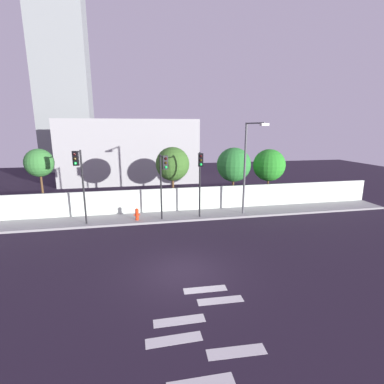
{
  "coord_description": "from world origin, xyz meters",
  "views": [
    {
      "loc": [
        -1.91,
        -11.63,
        6.55
      ],
      "look_at": [
        1.72,
        6.5,
        2.29
      ],
      "focal_mm": 26.19,
      "sensor_mm": 36.0,
      "label": 1
    }
  ],
  "objects_px": {
    "fire_hydrant": "(137,214)",
    "traffic_light_left": "(163,174)",
    "street_lamp_curbside": "(247,161)",
    "traffic_light_right": "(79,172)",
    "roadside_tree_midright": "(234,165)",
    "roadside_tree_midleft": "(173,164)",
    "roadside_tree_rightmost": "(269,165)",
    "traffic_light_center": "(200,172)",
    "roadside_tree_leftmost": "(39,163)"
  },
  "relations": [
    {
      "from": "street_lamp_curbside",
      "to": "roadside_tree_rightmost",
      "type": "xyz_separation_m",
      "value": [
        3.39,
        3.32,
        -0.81
      ]
    },
    {
      "from": "traffic_light_right",
      "to": "roadside_tree_leftmost",
      "type": "distance_m",
      "value": 5.06
    },
    {
      "from": "traffic_light_right",
      "to": "roadside_tree_midright",
      "type": "bearing_deg",
      "value": 17.57
    },
    {
      "from": "street_lamp_curbside",
      "to": "roadside_tree_leftmost",
      "type": "height_order",
      "value": "street_lamp_curbside"
    },
    {
      "from": "street_lamp_curbside",
      "to": "roadside_tree_midright",
      "type": "height_order",
      "value": "street_lamp_curbside"
    },
    {
      "from": "traffic_light_left",
      "to": "roadside_tree_midleft",
      "type": "bearing_deg",
      "value": 73.32
    },
    {
      "from": "roadside_tree_midright",
      "to": "roadside_tree_rightmost",
      "type": "distance_m",
      "value": 3.23
    },
    {
      "from": "traffic_light_left",
      "to": "roadside_tree_rightmost",
      "type": "height_order",
      "value": "traffic_light_left"
    },
    {
      "from": "traffic_light_center",
      "to": "roadside_tree_rightmost",
      "type": "bearing_deg",
      "value": 27.68
    },
    {
      "from": "roadside_tree_leftmost",
      "to": "roadside_tree_midleft",
      "type": "distance_m",
      "value": 9.91
    },
    {
      "from": "traffic_light_center",
      "to": "roadside_tree_rightmost",
      "type": "relative_size",
      "value": 0.99
    },
    {
      "from": "traffic_light_left",
      "to": "roadside_tree_leftmost",
      "type": "relative_size",
      "value": 0.91
    },
    {
      "from": "traffic_light_left",
      "to": "roadside_tree_midleft",
      "type": "distance_m",
      "value": 3.91
    },
    {
      "from": "roadside_tree_midright",
      "to": "fire_hydrant",
      "type": "bearing_deg",
      "value": -159.59
    },
    {
      "from": "traffic_light_left",
      "to": "fire_hydrant",
      "type": "relative_size",
      "value": 5.53
    },
    {
      "from": "fire_hydrant",
      "to": "traffic_light_left",
      "type": "bearing_deg",
      "value": -20.28
    },
    {
      "from": "fire_hydrant",
      "to": "traffic_light_center",
      "type": "bearing_deg",
      "value": -7.83
    },
    {
      "from": "roadside_tree_leftmost",
      "to": "roadside_tree_rightmost",
      "type": "distance_m",
      "value": 18.35
    },
    {
      "from": "traffic_light_center",
      "to": "roadside_tree_leftmost",
      "type": "relative_size",
      "value": 0.93
    },
    {
      "from": "roadside_tree_midleft",
      "to": "roadside_tree_rightmost",
      "type": "bearing_deg",
      "value": 0.0
    },
    {
      "from": "street_lamp_curbside",
      "to": "fire_hydrant",
      "type": "xyz_separation_m",
      "value": [
        -8.03,
        0.27,
        -3.58
      ]
    },
    {
      "from": "traffic_light_right",
      "to": "roadside_tree_midleft",
      "type": "height_order",
      "value": "traffic_light_right"
    },
    {
      "from": "traffic_light_left",
      "to": "roadside_tree_rightmost",
      "type": "relative_size",
      "value": 0.97
    },
    {
      "from": "street_lamp_curbside",
      "to": "roadside_tree_midright",
      "type": "distance_m",
      "value": 3.4
    },
    {
      "from": "roadside_tree_rightmost",
      "to": "traffic_light_right",
      "type": "bearing_deg",
      "value": -166.06
    },
    {
      "from": "traffic_light_left",
      "to": "roadside_tree_leftmost",
      "type": "xyz_separation_m",
      "value": [
        -8.79,
        3.74,
        0.48
      ]
    },
    {
      "from": "traffic_light_center",
      "to": "roadside_tree_leftmost",
      "type": "height_order",
      "value": "roadside_tree_leftmost"
    },
    {
      "from": "traffic_light_center",
      "to": "street_lamp_curbside",
      "type": "relative_size",
      "value": 0.7
    },
    {
      "from": "traffic_light_right",
      "to": "roadside_tree_midleft",
      "type": "relative_size",
      "value": 0.99
    },
    {
      "from": "traffic_light_left",
      "to": "roadside_tree_leftmost",
      "type": "distance_m",
      "value": 9.56
    },
    {
      "from": "roadside_tree_midleft",
      "to": "roadside_tree_rightmost",
      "type": "height_order",
      "value": "roadside_tree_midleft"
    },
    {
      "from": "traffic_light_center",
      "to": "roadside_tree_leftmost",
      "type": "xyz_separation_m",
      "value": [
        -11.36,
        3.66,
        0.42
      ]
    },
    {
      "from": "street_lamp_curbside",
      "to": "roadside_tree_midleft",
      "type": "bearing_deg",
      "value": 146.64
    },
    {
      "from": "street_lamp_curbside",
      "to": "fire_hydrant",
      "type": "distance_m",
      "value": 8.8
    },
    {
      "from": "traffic_light_left",
      "to": "roadside_tree_leftmost",
      "type": "height_order",
      "value": "roadside_tree_leftmost"
    },
    {
      "from": "traffic_light_center",
      "to": "traffic_light_right",
      "type": "relative_size",
      "value": 0.94
    },
    {
      "from": "street_lamp_curbside",
      "to": "roadside_tree_midleft",
      "type": "xyz_separation_m",
      "value": [
        -5.04,
        3.32,
        -0.51
      ]
    },
    {
      "from": "street_lamp_curbside",
      "to": "roadside_tree_rightmost",
      "type": "bearing_deg",
      "value": 44.42
    },
    {
      "from": "fire_hydrant",
      "to": "roadside_tree_rightmost",
      "type": "xyz_separation_m",
      "value": [
        11.42,
        3.05,
        2.77
      ]
    },
    {
      "from": "traffic_light_left",
      "to": "street_lamp_curbside",
      "type": "xyz_separation_m",
      "value": [
        6.17,
        0.42,
        0.66
      ]
    },
    {
      "from": "traffic_light_right",
      "to": "roadside_tree_midright",
      "type": "height_order",
      "value": "traffic_light_right"
    },
    {
      "from": "street_lamp_curbside",
      "to": "roadside_tree_midleft",
      "type": "distance_m",
      "value": 6.06
    },
    {
      "from": "fire_hydrant",
      "to": "roadside_tree_midleft",
      "type": "distance_m",
      "value": 5.26
    },
    {
      "from": "traffic_light_left",
      "to": "traffic_light_right",
      "type": "height_order",
      "value": "traffic_light_right"
    },
    {
      "from": "traffic_light_right",
      "to": "traffic_light_left",
      "type": "bearing_deg",
      "value": -0.49
    },
    {
      "from": "traffic_light_left",
      "to": "roadside_tree_midleft",
      "type": "relative_size",
      "value": 0.92
    },
    {
      "from": "traffic_light_center",
      "to": "roadside_tree_rightmost",
      "type": "distance_m",
      "value": 7.88
    },
    {
      "from": "roadside_tree_midleft",
      "to": "roadside_tree_rightmost",
      "type": "xyz_separation_m",
      "value": [
        8.43,
        0.0,
        -0.31
      ]
    },
    {
      "from": "street_lamp_curbside",
      "to": "roadside_tree_midright",
      "type": "bearing_deg",
      "value": 87.17
    },
    {
      "from": "fire_hydrant",
      "to": "roadside_tree_leftmost",
      "type": "relative_size",
      "value": 0.17
    }
  ]
}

